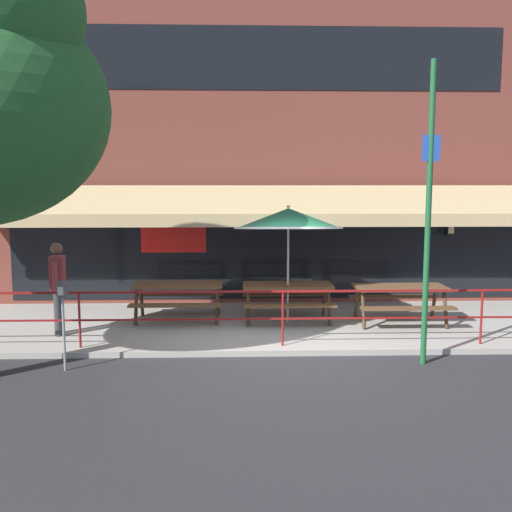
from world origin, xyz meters
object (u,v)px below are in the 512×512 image
at_px(patio_umbrella_centre, 288,219).
at_px(pedestrian_walking, 58,283).
at_px(picnic_table_centre, 287,292).
at_px(picnic_table_right, 400,294).
at_px(street_sign_pole, 428,212).
at_px(picnic_table_left, 178,291).
at_px(parking_meter_near, 62,297).

height_order(patio_umbrella_centre, pedestrian_walking, patio_umbrella_centre).
bearing_deg(picnic_table_centre, picnic_table_right, -7.84).
bearing_deg(street_sign_pole, pedestrian_walking, 165.30).
distance_m(picnic_table_centre, patio_umbrella_centre, 1.48).
distance_m(picnic_table_left, picnic_table_right, 4.46).
relative_size(picnic_table_centre, parking_meter_near, 1.27).
bearing_deg(picnic_table_left, parking_meter_near, -117.30).
bearing_deg(picnic_table_left, picnic_table_centre, -3.18).
height_order(pedestrian_walking, parking_meter_near, pedestrian_walking).
distance_m(picnic_table_centre, pedestrian_walking, 4.41).
bearing_deg(patio_umbrella_centre, pedestrian_walking, -169.52).
bearing_deg(patio_umbrella_centre, picnic_table_right, -5.13).
xyz_separation_m(picnic_table_centre, pedestrian_walking, (-4.30, -0.90, 0.35)).
relative_size(patio_umbrella_centre, parking_meter_near, 1.67).
bearing_deg(picnic_table_right, patio_umbrella_centre, 174.87).
xyz_separation_m(picnic_table_left, pedestrian_walking, (-2.09, -1.03, 0.35)).
xyz_separation_m(pedestrian_walking, street_sign_pole, (6.27, -1.64, 1.37)).
bearing_deg(parking_meter_near, pedestrian_walking, 109.16).
bearing_deg(picnic_table_centre, parking_meter_near, -143.67).
relative_size(picnic_table_left, picnic_table_right, 1.00).
distance_m(picnic_table_centre, street_sign_pole, 3.65).
xyz_separation_m(picnic_table_left, street_sign_pole, (4.18, -2.67, 1.72)).
bearing_deg(picnic_table_right, picnic_table_centre, 172.16).
bearing_deg(parking_meter_near, picnic_table_right, 22.14).
height_order(picnic_table_left, street_sign_pole, street_sign_pole).
distance_m(picnic_table_left, picnic_table_centre, 2.22).
height_order(picnic_table_right, patio_umbrella_centre, patio_umbrella_centre).
bearing_deg(pedestrian_walking, picnic_table_left, 26.19).
bearing_deg(picnic_table_right, pedestrian_walking, -174.77).
bearing_deg(street_sign_pole, parking_meter_near, -178.40).
relative_size(patio_umbrella_centre, pedestrian_walking, 1.39).
distance_m(picnic_table_right, street_sign_pole, 2.84).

